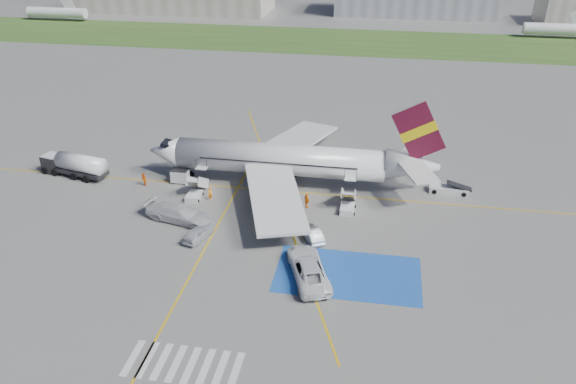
{
  "coord_description": "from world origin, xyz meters",
  "views": [
    {
      "loc": [
        11.72,
        -48.67,
        32.41
      ],
      "look_at": [
        2.52,
        5.37,
        3.5
      ],
      "focal_mm": 35.0,
      "sensor_mm": 36.0,
      "label": 1
    }
  ],
  "objects_px": {
    "gpu_cart": "(180,177)",
    "van_white_b": "(180,212)",
    "car_silver_a": "(198,233)",
    "airliner": "(292,160)",
    "fuel_tanker": "(75,167)",
    "van_white_a": "(308,266)",
    "car_silver_b": "(312,234)",
    "belt_loader": "(449,190)"
  },
  "relations": [
    {
      "from": "car_silver_b",
      "to": "van_white_b",
      "type": "bearing_deg",
      "value": -32.7
    },
    {
      "from": "gpu_cart",
      "to": "van_white_b",
      "type": "bearing_deg",
      "value": -71.76
    },
    {
      "from": "fuel_tanker",
      "to": "car_silver_a",
      "type": "xyz_separation_m",
      "value": [
        20.56,
        -12.07,
        -0.61
      ]
    },
    {
      "from": "van_white_b",
      "to": "gpu_cart",
      "type": "bearing_deg",
      "value": 33.45
    },
    {
      "from": "fuel_tanker",
      "to": "van_white_a",
      "type": "height_order",
      "value": "fuel_tanker"
    },
    {
      "from": "belt_loader",
      "to": "car_silver_b",
      "type": "bearing_deg",
      "value": -136.31
    },
    {
      "from": "car_silver_a",
      "to": "van_white_b",
      "type": "bearing_deg",
      "value": -27.64
    },
    {
      "from": "airliner",
      "to": "belt_loader",
      "type": "distance_m",
      "value": 19.8
    },
    {
      "from": "gpu_cart",
      "to": "van_white_a",
      "type": "xyz_separation_m",
      "value": [
        18.82,
        -17.11,
        0.42
      ]
    },
    {
      "from": "car_silver_a",
      "to": "fuel_tanker",
      "type": "bearing_deg",
      "value": -12.82
    },
    {
      "from": "fuel_tanker",
      "to": "car_silver_b",
      "type": "height_order",
      "value": "fuel_tanker"
    },
    {
      "from": "van_white_b",
      "to": "van_white_a",
      "type": "bearing_deg",
      "value": -102.48
    },
    {
      "from": "airliner",
      "to": "belt_loader",
      "type": "bearing_deg",
      "value": 3.18
    },
    {
      "from": "car_silver_b",
      "to": "van_white_a",
      "type": "relative_size",
      "value": 0.65
    },
    {
      "from": "car_silver_a",
      "to": "car_silver_b",
      "type": "xyz_separation_m",
      "value": [
        11.9,
        1.97,
        -0.01
      ]
    },
    {
      "from": "car_silver_b",
      "to": "car_silver_a",
      "type": "bearing_deg",
      "value": -18.61
    },
    {
      "from": "fuel_tanker",
      "to": "gpu_cart",
      "type": "distance_m",
      "value": 14.17
    },
    {
      "from": "gpu_cart",
      "to": "car_silver_a",
      "type": "xyz_separation_m",
      "value": [
        6.41,
        -12.47,
        -0.1
      ]
    },
    {
      "from": "fuel_tanker",
      "to": "car_silver_a",
      "type": "height_order",
      "value": "fuel_tanker"
    },
    {
      "from": "airliner",
      "to": "car_silver_a",
      "type": "height_order",
      "value": "airliner"
    },
    {
      "from": "car_silver_b",
      "to": "van_white_b",
      "type": "height_order",
      "value": "van_white_b"
    },
    {
      "from": "airliner",
      "to": "van_white_a",
      "type": "bearing_deg",
      "value": -76.01
    },
    {
      "from": "airliner",
      "to": "fuel_tanker",
      "type": "bearing_deg",
      "value": -175.53
    },
    {
      "from": "airliner",
      "to": "van_white_b",
      "type": "height_order",
      "value": "airliner"
    },
    {
      "from": "belt_loader",
      "to": "van_white_a",
      "type": "relative_size",
      "value": 0.78
    },
    {
      "from": "gpu_cart",
      "to": "car_silver_a",
      "type": "distance_m",
      "value": 14.02
    },
    {
      "from": "car_silver_a",
      "to": "van_white_a",
      "type": "height_order",
      "value": "van_white_a"
    },
    {
      "from": "car_silver_a",
      "to": "gpu_cart",
      "type": "bearing_deg",
      "value": -45.21
    },
    {
      "from": "belt_loader",
      "to": "car_silver_a",
      "type": "xyz_separation_m",
      "value": [
        -27.24,
        -15.36,
        0.34
      ]
    },
    {
      "from": "airliner",
      "to": "van_white_a",
      "type": "distance_m",
      "value": 19.62
    },
    {
      "from": "belt_loader",
      "to": "car_silver_b",
      "type": "height_order",
      "value": "belt_loader"
    },
    {
      "from": "belt_loader",
      "to": "airliner",
      "type": "bearing_deg",
      "value": -174.26
    },
    {
      "from": "belt_loader",
      "to": "car_silver_a",
      "type": "height_order",
      "value": "belt_loader"
    },
    {
      "from": "fuel_tanker",
      "to": "van_white_b",
      "type": "height_order",
      "value": "fuel_tanker"
    },
    {
      "from": "car_silver_a",
      "to": "car_silver_b",
      "type": "height_order",
      "value": "car_silver_a"
    },
    {
      "from": "car_silver_b",
      "to": "gpu_cart",
      "type": "bearing_deg",
      "value": -57.84
    },
    {
      "from": "airliner",
      "to": "fuel_tanker",
      "type": "xyz_separation_m",
      "value": [
        -28.26,
        -2.21,
        -2.08
      ]
    },
    {
      "from": "car_silver_a",
      "to": "van_white_a",
      "type": "distance_m",
      "value": 13.27
    },
    {
      "from": "van_white_b",
      "to": "car_silver_a",
      "type": "bearing_deg",
      "value": -120.99
    },
    {
      "from": "gpu_cart",
      "to": "belt_loader",
      "type": "distance_m",
      "value": 33.77
    },
    {
      "from": "airliner",
      "to": "van_white_a",
      "type": "relative_size",
      "value": 5.62
    },
    {
      "from": "gpu_cart",
      "to": "car_silver_a",
      "type": "bearing_deg",
      "value": -63.77
    }
  ]
}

